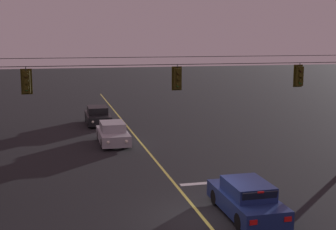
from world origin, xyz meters
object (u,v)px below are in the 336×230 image
Objects in this scene: car_oncoming_lead at (113,134)px; traffic_light_leftmost at (26,82)px; car_oncoming_trailing at (98,116)px; car_waiting_near_lane at (247,199)px; traffic_light_centre at (300,76)px; traffic_light_left_inner at (178,79)px.

traffic_light_leftmost is at bearing -118.05° from car_oncoming_lead.
car_waiting_near_lane is at bearing -79.53° from car_oncoming_trailing.
traffic_light_leftmost and traffic_light_centre have the same top height.
traffic_light_left_inner is at bearing -77.30° from car_oncoming_lead.
car_oncoming_lead is at bearing 102.70° from traffic_light_left_inner.
traffic_light_leftmost is 1.00× the size of traffic_light_centre.
traffic_light_left_inner is 1.00× the size of traffic_light_centre.
traffic_light_leftmost is at bearing 180.00° from traffic_light_centre.
traffic_light_centre is at bearing -47.13° from car_oncoming_lead.
traffic_light_centre is at bearing 0.00° from traffic_light_left_inner.
car_oncoming_trailing is at bearing 118.10° from traffic_light_centre.
traffic_light_centre is 0.28× the size of car_oncoming_trailing.
traffic_light_leftmost reaches higher than car_oncoming_lead.
car_oncoming_lead is (4.75, 8.91, -4.32)m from traffic_light_leftmost.
car_waiting_near_lane is at bearing -72.42° from traffic_light_left_inner.
traffic_light_leftmost is 1.00× the size of traffic_light_left_inner.
traffic_light_leftmost is 13.02m from traffic_light_centre.
car_oncoming_trailing is at bearing 98.27° from traffic_light_left_inner.
traffic_light_left_inner reaches higher than car_oncoming_lead.
traffic_light_left_inner is 0.28× the size of car_oncoming_lead.
traffic_light_left_inner is 6.26m from traffic_light_centre.
traffic_light_centre is 0.28× the size of car_waiting_near_lane.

